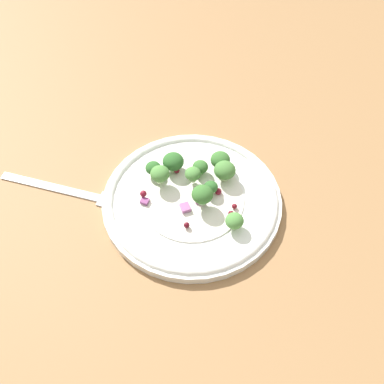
% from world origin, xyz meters
% --- Properties ---
extents(ground_plane, '(1.80, 1.80, 0.02)m').
position_xyz_m(ground_plane, '(0.00, 0.00, -0.01)').
color(ground_plane, olive).
extents(plate, '(0.24, 0.24, 0.02)m').
position_xyz_m(plate, '(-0.03, -0.01, 0.01)').
color(plate, white).
rests_on(plate, ground_plane).
extents(dressing_pool, '(0.14, 0.14, 0.00)m').
position_xyz_m(dressing_pool, '(-0.03, -0.01, 0.01)').
color(dressing_pool, white).
rests_on(dressing_pool, plate).
extents(broccoli_floret_0, '(0.02, 0.02, 0.02)m').
position_xyz_m(broccoli_floret_0, '(0.00, -0.08, 0.03)').
color(broccoli_floret_0, '#ADD18E').
rests_on(broccoli_floret_0, plate).
extents(broccoli_floret_1, '(0.03, 0.03, 0.03)m').
position_xyz_m(broccoli_floret_1, '(-0.09, -0.04, 0.03)').
color(broccoli_floret_1, '#ADD18E').
rests_on(broccoli_floret_1, plate).
extents(broccoli_floret_2, '(0.03, 0.03, 0.03)m').
position_xyz_m(broccoli_floret_2, '(-0.03, -0.07, 0.03)').
color(broccoli_floret_2, '#9EC684').
rests_on(broccoli_floret_2, plate).
extents(broccoli_floret_3, '(0.02, 0.02, 0.02)m').
position_xyz_m(broccoli_floret_3, '(-0.04, -0.03, 0.03)').
color(broccoli_floret_3, '#8EB77A').
rests_on(broccoli_floret_3, plate).
extents(broccoli_floret_4, '(0.03, 0.03, 0.03)m').
position_xyz_m(broccoli_floret_4, '(-0.03, 0.01, 0.04)').
color(broccoli_floret_4, '#8EB77A').
rests_on(broccoli_floret_4, plate).
extents(broccoli_floret_5, '(0.02, 0.02, 0.02)m').
position_xyz_m(broccoli_floret_5, '(-0.06, -0.04, 0.03)').
color(broccoli_floret_5, '#8EB77A').
rests_on(broccoli_floret_5, plate).
extents(broccoli_floret_6, '(0.03, 0.03, 0.03)m').
position_xyz_m(broccoli_floret_6, '(-0.08, -0.02, 0.03)').
color(broccoli_floret_6, '#ADD18E').
rests_on(broccoli_floret_6, plate).
extents(broccoli_floret_7, '(0.03, 0.03, 0.03)m').
position_xyz_m(broccoli_floret_7, '(-0.00, -0.05, 0.04)').
color(broccoli_floret_7, '#ADD18E').
rests_on(broccoli_floret_7, plate).
extents(broccoli_floret_8, '(0.02, 0.02, 0.02)m').
position_xyz_m(broccoli_floret_8, '(-0.05, -0.01, 0.03)').
color(broccoli_floret_8, '#9EC684').
rests_on(broccoli_floret_8, plate).
extents(broccoli_floret_9, '(0.02, 0.02, 0.02)m').
position_xyz_m(broccoli_floret_9, '(-0.05, 0.06, 0.03)').
color(broccoli_floret_9, '#ADD18E').
rests_on(broccoli_floret_9, plate).
extents(cranberry_0, '(0.01, 0.01, 0.01)m').
position_xyz_m(cranberry_0, '(-0.03, -0.06, 0.02)').
color(cranberry_0, maroon).
rests_on(cranberry_0, plate).
extents(cranberry_1, '(0.01, 0.01, 0.01)m').
position_xyz_m(cranberry_1, '(-0.06, 0.00, 0.02)').
color(cranberry_1, maroon).
rests_on(cranberry_1, plate).
extents(cranberry_2, '(0.01, 0.01, 0.01)m').
position_xyz_m(cranberry_2, '(-0.05, 0.04, 0.02)').
color(cranberry_2, maroon).
rests_on(cranberry_2, plate).
extents(cranberry_3, '(0.01, 0.01, 0.01)m').
position_xyz_m(cranberry_3, '(0.03, -0.05, 0.02)').
color(cranberry_3, maroon).
rests_on(cranberry_3, plate).
extents(cranberry_4, '(0.01, 0.01, 0.01)m').
position_xyz_m(cranberry_4, '(-0.08, -0.04, 0.02)').
color(cranberry_4, maroon).
rests_on(cranberry_4, plate).
extents(cranberry_5, '(0.01, 0.01, 0.01)m').
position_xyz_m(cranberry_5, '(0.01, 0.03, 0.02)').
color(cranberry_5, '#4C0A14').
rests_on(cranberry_5, plate).
extents(cranberry_6, '(0.01, 0.01, 0.01)m').
position_xyz_m(cranberry_6, '(-0.06, 0.03, 0.02)').
color(cranberry_6, maroon).
rests_on(cranberry_6, plate).
extents(onion_bit_0, '(0.02, 0.02, 0.00)m').
position_xyz_m(onion_bit_0, '(-0.03, 0.00, 0.02)').
color(onion_bit_0, '#934C84').
rests_on(onion_bit_0, plate).
extents(onion_bit_1, '(0.01, 0.02, 0.01)m').
position_xyz_m(onion_bit_1, '(-0.01, -0.00, 0.02)').
color(onion_bit_1, '#A35B93').
rests_on(onion_bit_1, plate).
extents(onion_bit_2, '(0.01, 0.01, 0.00)m').
position_xyz_m(onion_bit_2, '(0.03, -0.04, 0.02)').
color(onion_bit_2, '#843D75').
rests_on(onion_bit_2, plate).
extents(fork, '(0.14, 0.15, 0.01)m').
position_xyz_m(fork, '(0.11, -0.12, 0.00)').
color(fork, silver).
rests_on(fork, ground_plane).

